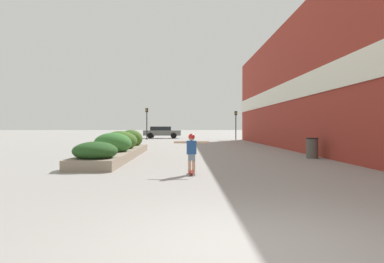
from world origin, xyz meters
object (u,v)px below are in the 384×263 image
Objects in this scene: trash_bin at (312,148)px; car_leftmost at (284,132)px; traffic_light_right at (236,120)px; skateboard at (192,172)px; car_center_left at (162,132)px; skateboarder at (192,149)px; traffic_light_left at (147,118)px.

trash_bin is 0.20× the size of car_leftmost.
trash_bin is 0.29× the size of traffic_light_right.
car_center_left is at bearing 96.58° from skateboard.
skateboarder is 0.32× the size of traffic_light_left.
skateboard is 0.72m from skateboarder.
car_leftmost is 16.37m from car_center_left.
trash_bin is 28.90m from car_center_left.
traffic_light_right reaches higher than car_leftmost.
car_center_left is 5.19m from traffic_light_left.
car_center_left is at bearing 150.50° from traffic_light_right.
car_center_left is (-3.07, 32.76, 0.73)m from skateboard.
skateboarder is at bearing -101.22° from traffic_light_right.
trash_bin is (5.63, 5.20, 0.40)m from skateboard.
trash_bin is at bearing -13.89° from car_leftmost.
traffic_light_right reaches higher than car_center_left.
skateboarder is at bearing -20.31° from car_leftmost.
skateboard is at bearing -20.31° from car_leftmost.
traffic_light_left is at bearing 113.84° from trash_bin.
car_center_left is at bearing 73.70° from traffic_light_left.
trash_bin reaches higher than skateboard.
trash_bin is 0.20× the size of car_center_left.
traffic_light_right is at bearing 80.01° from skateboarder.
car_center_left is at bearing 107.51° from trash_bin.
skateboarder is at bearing 5.35° from car_center_left.
car_center_left is 1.31× the size of traffic_light_left.
skateboard is 28.47m from traffic_light_left.
skateboarder is 1.22× the size of trash_bin.
traffic_light_right is at bearing -45.33° from car_leftmost.
car_center_left is at bearing 96.58° from skateboarder.
skateboard is 28.52m from traffic_light_right.
skateboarder is 28.42m from traffic_light_left.
traffic_light_right is at bearing 90.25° from trash_bin.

